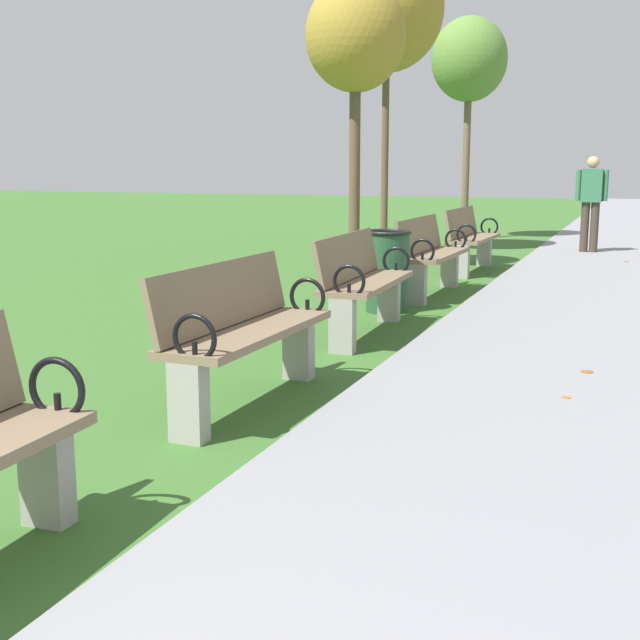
# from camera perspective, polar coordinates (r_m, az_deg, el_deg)

# --- Properties ---
(paved_walkway) EXTENTS (3.11, 44.00, 0.02)m
(paved_walkway) POSITION_cam_1_polar(r_m,az_deg,el_deg) (17.60, 20.50, 5.05)
(paved_walkway) COLOR gray
(paved_walkway) RESTS_ON ground
(park_bench_3) EXTENTS (0.50, 1.61, 0.90)m
(park_bench_3) POSITION_cam_1_polar(r_m,az_deg,el_deg) (5.20, -5.32, -0.68)
(park_bench_3) COLOR #7A664C
(park_bench_3) RESTS_ON ground
(park_bench_4) EXTENTS (0.53, 1.62, 0.90)m
(park_bench_4) POSITION_cam_1_polar(r_m,az_deg,el_deg) (7.36, 2.92, 2.65)
(park_bench_4) COLOR #7A664C
(park_bench_4) RESTS_ON ground
(park_bench_5) EXTENTS (0.50, 1.61, 0.90)m
(park_bench_5) POSITION_cam_1_polar(r_m,az_deg,el_deg) (9.73, 7.55, 4.51)
(park_bench_5) COLOR #7A664C
(park_bench_5) RESTS_ON ground
(park_bench_6) EXTENTS (0.51, 1.61, 0.90)m
(park_bench_6) POSITION_cam_1_polar(r_m,az_deg,el_deg) (12.01, 10.23, 5.56)
(park_bench_6) COLOR #7A664C
(park_bench_6) RESTS_ON ground
(tree_1) EXTENTS (1.39, 1.39, 4.01)m
(tree_1) POSITION_cam_1_polar(r_m,az_deg,el_deg) (12.08, 2.44, 18.66)
(tree_1) COLOR brown
(tree_1) RESTS_ON ground
(tree_2) EXTENTS (1.87, 1.87, 5.06)m
(tree_2) POSITION_cam_1_polar(r_m,az_deg,el_deg) (14.62, 4.60, 20.44)
(tree_2) COLOR brown
(tree_2) RESTS_ON ground
(tree_3) EXTENTS (1.49, 1.49, 4.36)m
(tree_3) POSITION_cam_1_polar(r_m,az_deg,el_deg) (17.41, 10.16, 17.03)
(tree_3) COLOR brown
(tree_3) RESTS_ON ground
(pedestrian_walking) EXTENTS (0.53, 0.22, 1.62)m
(pedestrian_walking) POSITION_cam_1_polar(r_m,az_deg,el_deg) (15.09, 18.03, 7.89)
(pedestrian_walking) COLOR #3D3328
(pedestrian_walking) RESTS_ON paved_walkway
(trash_bin) EXTENTS (0.48, 0.48, 0.84)m
(trash_bin) POSITION_cam_1_polar(r_m,az_deg,el_deg) (8.60, 4.64, 3.37)
(trash_bin) COLOR #234C2D
(trash_bin) RESTS_ON ground
(scattered_leaves) EXTENTS (5.55, 15.48, 0.02)m
(scattered_leaves) POSITION_cam_1_polar(r_m,az_deg,el_deg) (6.72, -0.60, -2.22)
(scattered_leaves) COLOR #AD6B23
(scattered_leaves) RESTS_ON ground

